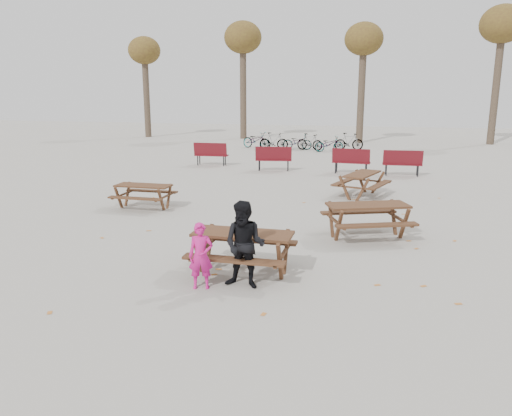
% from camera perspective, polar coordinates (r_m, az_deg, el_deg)
% --- Properties ---
extents(ground, '(80.00, 80.00, 0.00)m').
position_cam_1_polar(ground, '(9.29, -1.50, -7.40)').
color(ground, gray).
rests_on(ground, ground).
extents(main_picnic_table, '(1.80, 1.45, 0.78)m').
position_cam_1_polar(main_picnic_table, '(9.10, -1.52, -3.94)').
color(main_picnic_table, '#382014').
rests_on(main_picnic_table, ground).
extents(food_tray, '(0.18, 0.11, 0.03)m').
position_cam_1_polar(food_tray, '(8.95, -1.67, -2.86)').
color(food_tray, white).
rests_on(food_tray, main_picnic_table).
extents(bread_roll, '(0.14, 0.06, 0.05)m').
position_cam_1_polar(bread_roll, '(8.94, -1.67, -2.60)').
color(bread_roll, tan).
rests_on(bread_roll, food_tray).
extents(soda_bottle, '(0.07, 0.07, 0.17)m').
position_cam_1_polar(soda_bottle, '(8.84, -0.89, -2.70)').
color(soda_bottle, silver).
rests_on(soda_bottle, main_picnic_table).
extents(child, '(0.48, 0.38, 1.14)m').
position_cam_1_polar(child, '(8.47, -6.32, -5.47)').
color(child, '#CA197A').
rests_on(child, ground).
extents(adult, '(0.77, 0.62, 1.50)m').
position_cam_1_polar(adult, '(8.40, -1.29, -4.24)').
color(adult, black).
rests_on(adult, ground).
extents(picnic_table_east, '(2.22, 2.03, 0.78)m').
position_cam_1_polar(picnic_table_east, '(11.61, 12.58, -1.46)').
color(picnic_table_east, '#382014').
rests_on(picnic_table_east, ground).
extents(picnic_table_north, '(1.58, 1.27, 0.68)m').
position_cam_1_polar(picnic_table_north, '(14.56, -12.69, 1.30)').
color(picnic_table_north, '#382014').
rests_on(picnic_table_north, ground).
extents(picnic_table_far, '(1.85, 2.07, 0.75)m').
position_cam_1_polar(picnic_table_far, '(16.12, 11.99, 2.61)').
color(picnic_table_far, '#382014').
rests_on(picnic_table_far, ground).
extents(park_bench_row, '(9.78, 1.46, 1.03)m').
position_cam_1_polar(park_bench_row, '(20.92, 5.74, 5.62)').
color(park_bench_row, maroon).
rests_on(park_bench_row, ground).
extents(bicycle_row, '(7.10, 1.94, 0.98)m').
position_cam_1_polar(bicycle_row, '(28.49, 4.90, 7.56)').
color(bicycle_row, black).
rests_on(bicycle_row, ground).
extents(tree_row, '(32.17, 3.52, 8.26)m').
position_cam_1_polar(tree_row, '(33.68, 12.07, 17.97)').
color(tree_row, '#382B21').
rests_on(tree_row, ground).
extents(fallen_leaves, '(11.00, 11.00, 0.01)m').
position_cam_1_polar(fallen_leaves, '(11.51, 4.23, -3.30)').
color(fallen_leaves, '#BB6D2D').
rests_on(fallen_leaves, ground).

